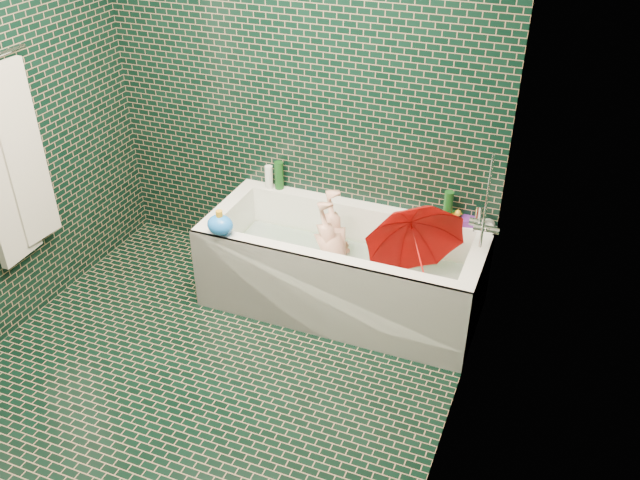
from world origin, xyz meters
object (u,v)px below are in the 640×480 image
at_px(child, 336,260).
at_px(rubber_duck, 453,216).
at_px(bathtub, 342,276).
at_px(bath_toy, 220,225).
at_px(umbrella, 418,252).

distance_m(child, rubber_duck, 0.77).
height_order(bathtub, bath_toy, bath_toy).
bearing_deg(child, bathtub, 71.95).
xyz_separation_m(child, bath_toy, (-0.61, -0.34, 0.31)).
xyz_separation_m(umbrella, rubber_duck, (0.11, 0.40, 0.05)).
relative_size(child, rubber_duck, 8.66).
relative_size(bathtub, child, 1.95).
relative_size(child, umbrella, 1.53).
bearing_deg(rubber_duck, child, -153.20).
height_order(rubber_duck, bath_toy, bath_toy).
relative_size(bathtub, umbrella, 2.99).
distance_m(bathtub, umbrella, 0.59).
height_order(bathtub, umbrella, umbrella).
bearing_deg(rubber_duck, bathtub, -150.27).
relative_size(child, bath_toy, 5.14).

